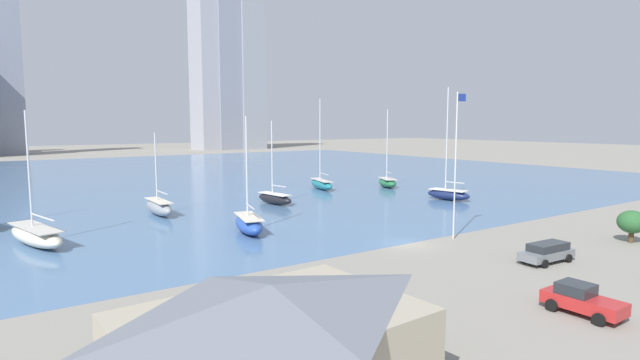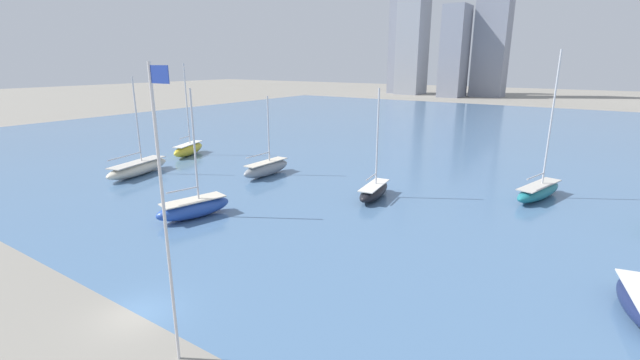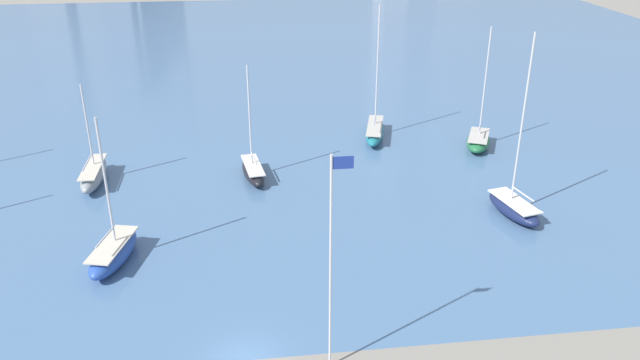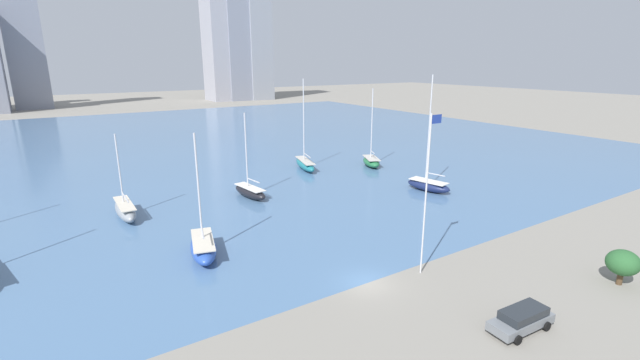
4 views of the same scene
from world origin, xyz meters
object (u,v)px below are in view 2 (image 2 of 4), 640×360
at_px(sailboat_gray, 267,168).
at_px(sailboat_yellow, 188,149).
at_px(sailboat_blue, 194,207).
at_px(sailboat_teal, 539,190).
at_px(flag_pole, 165,214).
at_px(sailboat_black, 374,190).
at_px(sailboat_cream, 138,168).

distance_m(sailboat_gray, sailboat_yellow, 18.03).
distance_m(sailboat_gray, sailboat_blue, 15.76).
distance_m(sailboat_yellow, sailboat_teal, 47.94).
bearing_deg(flag_pole, sailboat_gray, 123.95).
distance_m(flag_pole, sailboat_gray, 35.03).
height_order(sailboat_yellow, sailboat_black, sailboat_yellow).
bearing_deg(sailboat_yellow, flag_pole, -60.23).
relative_size(sailboat_black, sailboat_teal, 0.75).
distance_m(sailboat_yellow, sailboat_cream, 12.11).
bearing_deg(sailboat_gray, sailboat_yellow, 172.19).
bearing_deg(sailboat_teal, sailboat_blue, -121.83).
distance_m(sailboat_cream, sailboat_teal, 46.74).
distance_m(sailboat_gray, sailboat_cream, 16.26).
distance_m(flag_pole, sailboat_cream, 38.90).
relative_size(sailboat_yellow, sailboat_black, 1.20).
bearing_deg(sailboat_cream, sailboat_yellow, 96.32).
distance_m(sailboat_gray, sailboat_black, 15.46).
relative_size(sailboat_black, sailboat_cream, 0.94).
bearing_deg(sailboat_black, sailboat_yellow, 166.38).
bearing_deg(sailboat_gray, sailboat_black, -2.73).
distance_m(sailboat_blue, sailboat_cream, 19.13).
height_order(sailboat_gray, sailboat_cream, sailboat_cream).
distance_m(sailboat_blue, sailboat_teal, 34.71).
xyz_separation_m(sailboat_yellow, sailboat_cream, (4.19, -11.36, -0.10)).
relative_size(flag_pole, sailboat_teal, 0.92).
relative_size(sailboat_yellow, sailboat_teal, 0.91).
bearing_deg(sailboat_cream, sailboat_teal, 8.00).
bearing_deg(sailboat_gray, flag_pole, -55.78).
height_order(flag_pole, sailboat_teal, sailboat_teal).
height_order(sailboat_blue, sailboat_black, sailboat_blue).
xyz_separation_m(flag_pole, sailboat_cream, (-32.89, 19.74, -6.48)).
bearing_deg(sailboat_yellow, sailboat_teal, -12.95).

